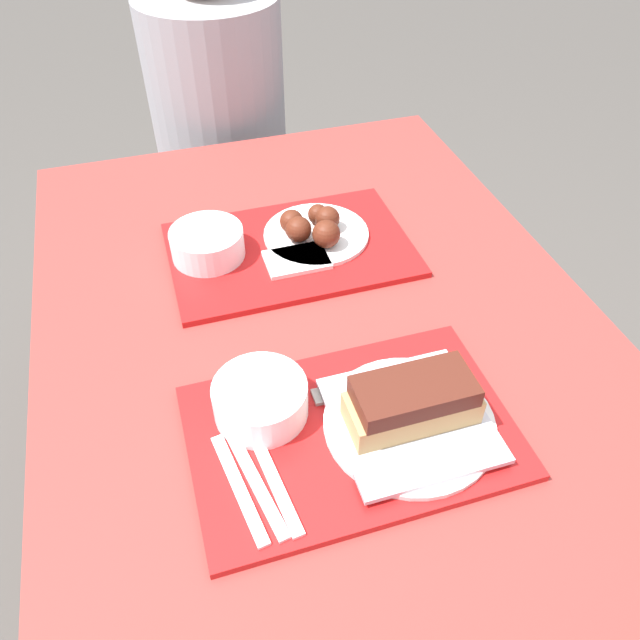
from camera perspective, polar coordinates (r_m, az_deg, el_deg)
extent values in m
plane|color=#4C4742|center=(1.62, 0.93, -22.32)|extent=(12.00, 12.00, 0.00)
cube|color=maroon|center=(0.98, 1.43, -3.86)|extent=(0.90, 1.43, 0.04)
cylinder|color=maroon|center=(1.68, -18.55, -0.32)|extent=(0.07, 0.07, 0.74)
cylinder|color=maroon|center=(1.78, 6.82, 4.81)|extent=(0.07, 0.07, 0.74)
cube|color=maroon|center=(1.87, -7.83, 10.29)|extent=(0.86, 0.28, 0.04)
cylinder|color=maroon|center=(2.00, -17.50, 2.47)|extent=(0.06, 0.06, 0.44)
cylinder|color=maroon|center=(2.08, 2.79, 6.50)|extent=(0.06, 0.06, 0.44)
cube|color=red|center=(0.86, 2.85, -10.16)|extent=(0.43, 0.29, 0.01)
cube|color=red|center=(1.15, -2.71, 6.44)|extent=(0.43, 0.29, 0.01)
cylinder|color=white|center=(0.86, -5.46, -7.25)|extent=(0.13, 0.13, 0.05)
cylinder|color=beige|center=(0.84, -5.56, -6.37)|extent=(0.11, 0.11, 0.01)
cylinder|color=white|center=(0.86, 8.16, -9.29)|extent=(0.23, 0.23, 0.01)
cube|color=silver|center=(0.86, 8.21, -8.96)|extent=(0.20, 0.20, 0.01)
cube|color=tan|center=(0.84, 8.37, -7.96)|extent=(0.17, 0.07, 0.04)
cube|color=#4C1E14|center=(0.81, 8.62, -6.46)|extent=(0.16, 0.08, 0.03)
cube|color=white|center=(0.81, -5.85, -14.63)|extent=(0.05, 0.17, 0.00)
cube|color=white|center=(0.81, -4.28, -14.27)|extent=(0.04, 0.17, 0.00)
cube|color=white|center=(0.81, -7.42, -14.98)|extent=(0.04, 0.17, 0.00)
cube|color=#A59E93|center=(0.89, 0.50, -6.87)|extent=(0.04, 0.03, 0.01)
cylinder|color=white|center=(1.13, -10.26, 6.91)|extent=(0.13, 0.13, 0.05)
cylinder|color=beige|center=(1.11, -10.39, 7.75)|extent=(0.11, 0.11, 0.01)
cylinder|color=white|center=(1.17, -0.35, 7.86)|extent=(0.20, 0.20, 0.01)
sphere|color=#562314|center=(1.16, 0.68, 9.27)|extent=(0.05, 0.05, 0.05)
sphere|color=#562314|center=(1.18, -0.19, 9.64)|extent=(0.04, 0.04, 0.04)
sphere|color=#562314|center=(1.16, -2.62, 9.00)|extent=(0.04, 0.04, 0.04)
sphere|color=#562314|center=(1.13, -1.98, 8.29)|extent=(0.05, 0.05, 0.05)
sphere|color=#562314|center=(1.12, 0.58, 7.87)|extent=(0.05, 0.05, 0.05)
cube|color=white|center=(1.11, -2.30, 5.49)|extent=(0.11, 0.08, 0.01)
cylinder|color=#9E9EA3|center=(1.73, -9.25, 18.39)|extent=(0.34, 0.34, 0.55)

